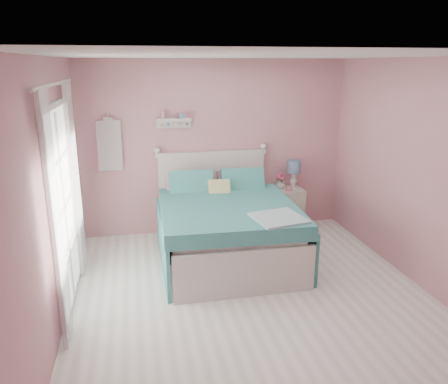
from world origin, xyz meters
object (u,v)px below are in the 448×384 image
object	(u,v)px
bed	(226,228)
nightstand	(286,209)
table_lamp	(294,169)
teacup	(289,188)
vase	(281,184)

from	to	relation	value
bed	nightstand	xyz separation A→B (m)	(1.16, 0.84, -0.08)
bed	table_lamp	distance (m)	1.65
table_lamp	teacup	world-z (taller)	table_lamp
table_lamp	vase	size ratio (longest dim) A/B	3.03
bed	vase	xyz separation A→B (m)	(1.06, 0.87, 0.32)
teacup	table_lamp	bearing A→B (deg)	53.65
bed	vase	size ratio (longest dim) A/B	15.69
nightstand	table_lamp	distance (m)	0.64
nightstand	table_lamp	size ratio (longest dim) A/B	1.57
bed	teacup	bearing A→B (deg)	34.20
bed	table_lamp	bearing A→B (deg)	37.10
nightstand	vase	world-z (taller)	vase
bed	nightstand	world-z (taller)	bed
vase	teacup	distance (m)	0.18
teacup	bed	bearing A→B (deg)	-147.87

